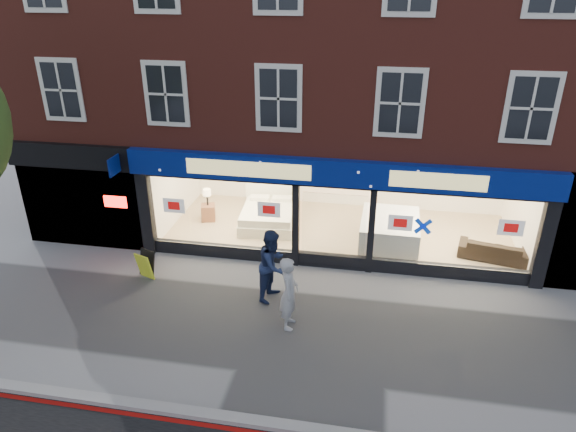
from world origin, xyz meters
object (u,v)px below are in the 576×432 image
(a_board, at_px, (146,265))
(sofa, at_px, (494,250))
(mattress_stack, at_px, (389,231))
(pedestrian_blue, at_px, (273,265))
(display_bed, at_px, (269,214))
(pedestrian_grey, at_px, (289,293))

(a_board, bearing_deg, sofa, 36.25)
(mattress_stack, height_order, pedestrian_blue, pedestrian_blue)
(a_board, bearing_deg, pedestrian_blue, 15.99)
(display_bed, xyz_separation_m, sofa, (6.93, -1.12, -0.06))
(pedestrian_grey, bearing_deg, sofa, -55.31)
(sofa, height_order, pedestrian_blue, pedestrian_blue)
(display_bed, bearing_deg, a_board, -129.97)
(mattress_stack, relative_size, pedestrian_blue, 1.16)
(display_bed, height_order, a_board, display_bed)
(sofa, height_order, a_board, a_board)
(pedestrian_grey, distance_m, pedestrian_blue, 1.28)
(pedestrian_blue, bearing_deg, pedestrian_grey, -135.83)
(a_board, xyz_separation_m, pedestrian_grey, (4.27, -1.44, 0.52))
(display_bed, bearing_deg, pedestrian_grey, -77.27)
(mattress_stack, distance_m, pedestrian_blue, 4.45)
(sofa, xyz_separation_m, pedestrian_grey, (-5.32, -4.06, 0.53))
(display_bed, relative_size, pedestrian_blue, 1.19)
(mattress_stack, relative_size, a_board, 2.84)
(display_bed, relative_size, sofa, 1.17)
(a_board, bearing_deg, mattress_stack, 45.40)
(mattress_stack, xyz_separation_m, pedestrian_blue, (-2.94, -3.31, 0.43))
(pedestrian_grey, bearing_deg, pedestrian_blue, 26.24)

